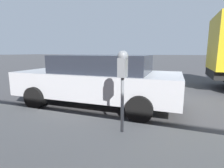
# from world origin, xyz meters

# --- Properties ---
(ground_plane) EXTENTS (220.00, 220.00, 0.00)m
(ground_plane) POSITION_xyz_m (0.00, 0.00, 0.00)
(ground_plane) COLOR #424244
(parking_meter) EXTENTS (0.21, 0.19, 1.51)m
(parking_meter) POSITION_xyz_m (-2.70, -0.41, 1.28)
(parking_meter) COLOR gray
(parking_meter) RESTS_ON sidewalk
(car_silver) EXTENTS (2.22, 4.91, 1.53)m
(car_silver) POSITION_xyz_m (-0.90, 0.91, 0.81)
(car_silver) COLOR #B7BABF
(car_silver) RESTS_ON ground_plane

